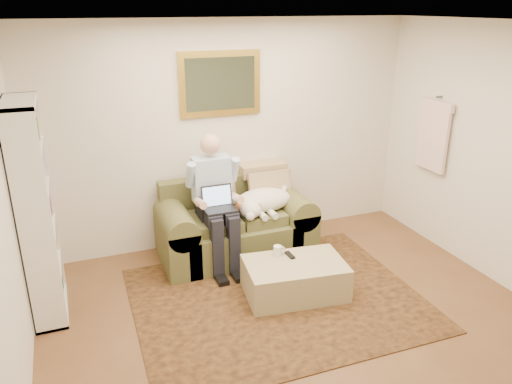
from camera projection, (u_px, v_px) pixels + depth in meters
room_shell at (314, 197)px, 3.94m from camera, size 4.51×5.00×2.61m
rug at (277, 299)px, 4.92m from camera, size 2.77×2.23×0.01m
sofa at (235, 230)px, 5.72m from camera, size 1.72×0.87×1.03m
seated_man at (217, 204)px, 5.35m from camera, size 0.57×0.81×1.45m
laptop at (219, 203)px, 5.28m from camera, size 0.33×0.26×0.24m
sleeping_dog at (263, 200)px, 5.62m from camera, size 0.71×0.44×0.26m
ottoman at (295, 279)px, 4.95m from camera, size 1.04×0.73×0.35m
coffee_mug at (278, 251)px, 5.02m from camera, size 0.08×0.08×0.10m
tv_remote at (290, 255)px, 5.01m from camera, size 0.05×0.15×0.02m
bookshelf at (36, 212)px, 4.42m from camera, size 0.28×0.80×2.00m
wall_mirror at (220, 84)px, 5.54m from camera, size 0.94×0.04×0.72m
hanging_shirt at (433, 132)px, 5.75m from camera, size 0.06×0.52×0.90m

